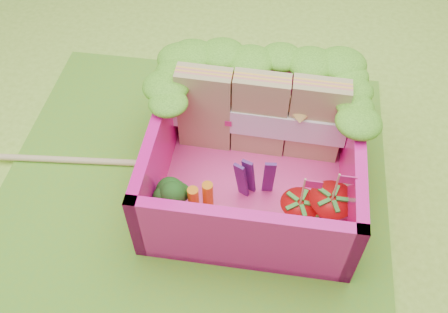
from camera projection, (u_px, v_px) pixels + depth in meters
name	position (u px, v px, depth m)	size (l,w,h in m)	color
ground	(193.00, 193.00, 3.39)	(14.00, 14.00, 0.00)	#8EC136
placemat	(193.00, 192.00, 3.38)	(2.60, 2.60, 0.03)	#71AF27
bento_floor	(253.00, 181.00, 3.39)	(1.30, 1.30, 0.05)	#F13D91
bento_box	(254.00, 157.00, 3.20)	(1.30, 1.30, 0.55)	#EE148C
lettuce_ruffle	(264.00, 72.00, 3.22)	(1.43, 0.77, 0.11)	#307E16
sandwich_stack	(260.00, 115.00, 3.32)	(1.16, 0.20, 0.64)	tan
broccoli	(174.00, 195.00, 3.07)	(0.32, 0.32, 0.26)	#588F45
carrot_sticks	(200.00, 200.00, 3.11)	(0.15, 0.14, 0.27)	orange
purple_wedges	(253.00, 178.00, 3.14)	(0.24, 0.08, 0.38)	#4E1B61
strawberry_left	(298.00, 214.00, 3.04)	(0.24, 0.24, 0.48)	red
strawberry_right	(329.00, 212.00, 3.03)	(0.28, 0.28, 0.52)	red
snap_peas	(327.00, 207.00, 3.20)	(0.32, 0.46, 0.05)	green
chopsticks	(40.00, 159.00, 3.52)	(2.05, 0.23, 0.04)	tan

